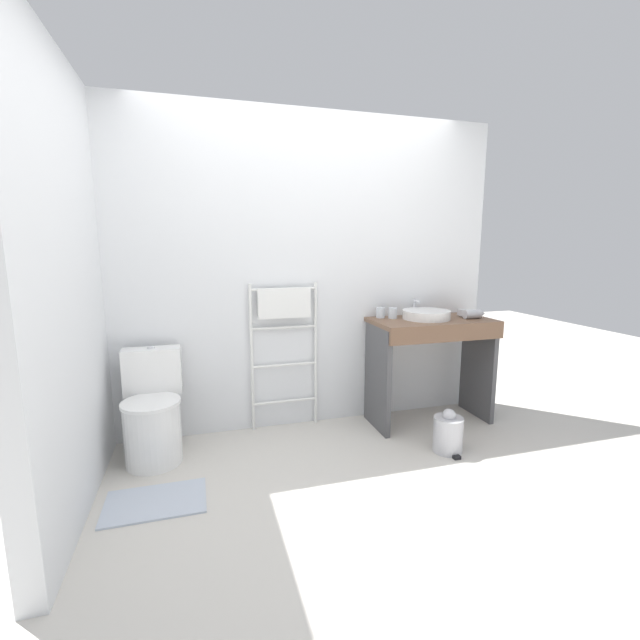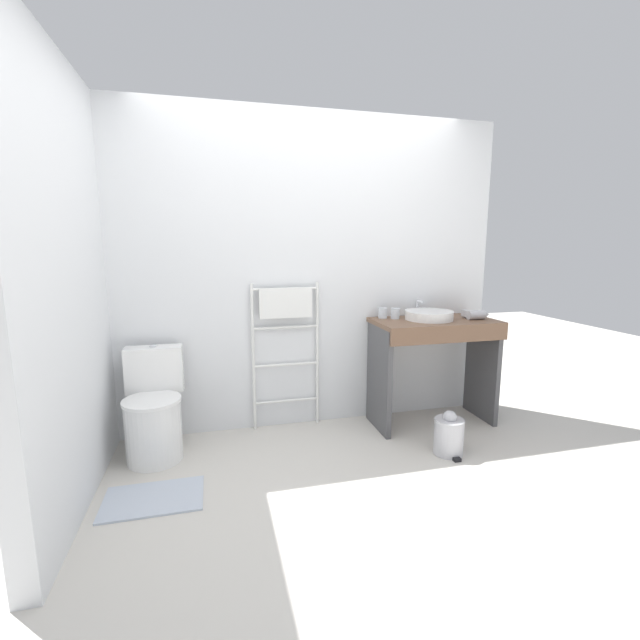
# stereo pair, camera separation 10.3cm
# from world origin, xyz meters

# --- Properties ---
(ground_plane) EXTENTS (12.00, 12.00, 0.00)m
(ground_plane) POSITION_xyz_m (0.00, 0.00, 0.00)
(ground_plane) COLOR beige
(wall_back) EXTENTS (3.19, 0.12, 2.48)m
(wall_back) POSITION_xyz_m (0.00, 1.31, 1.24)
(wall_back) COLOR silver
(wall_back) RESTS_ON ground_plane
(wall_side) EXTENTS (0.12, 1.87, 2.48)m
(wall_side) POSITION_xyz_m (-1.53, 0.62, 1.24)
(wall_side) COLOR silver
(wall_side) RESTS_ON ground_plane
(toilet) EXTENTS (0.39, 0.51, 0.76)m
(toilet) POSITION_xyz_m (-1.17, 0.93, 0.31)
(toilet) COLOR white
(toilet) RESTS_ON ground_plane
(towel_radiator) EXTENTS (0.54, 0.06, 1.18)m
(towel_radiator) POSITION_xyz_m (-0.19, 1.20, 0.87)
(towel_radiator) COLOR white
(towel_radiator) RESTS_ON ground_plane
(vanity_counter) EXTENTS (0.98, 0.52, 0.87)m
(vanity_counter) POSITION_xyz_m (0.98, 0.97, 0.59)
(vanity_counter) COLOR brown
(vanity_counter) RESTS_ON ground_plane
(sink_basin) EXTENTS (0.38, 0.38, 0.07)m
(sink_basin) POSITION_xyz_m (0.94, 1.01, 0.91)
(sink_basin) COLOR white
(sink_basin) RESTS_ON vanity_counter
(faucet) EXTENTS (0.02, 0.10, 0.14)m
(faucet) POSITION_xyz_m (0.94, 1.20, 0.96)
(faucet) COLOR silver
(faucet) RESTS_ON vanity_counter
(cup_near_wall) EXTENTS (0.07, 0.07, 0.09)m
(cup_near_wall) POSITION_xyz_m (0.61, 1.17, 0.91)
(cup_near_wall) COLOR silver
(cup_near_wall) RESTS_ON vanity_counter
(cup_near_edge) EXTENTS (0.07, 0.07, 0.09)m
(cup_near_edge) POSITION_xyz_m (0.69, 1.11, 0.92)
(cup_near_edge) COLOR silver
(cup_near_edge) RESTS_ON vanity_counter
(hair_dryer) EXTENTS (0.19, 0.17, 0.08)m
(hair_dryer) POSITION_xyz_m (1.32, 0.93, 0.91)
(hair_dryer) COLOR #B7B7BC
(hair_dryer) RESTS_ON vanity_counter
(trash_bin) EXTENTS (0.21, 0.24, 0.32)m
(trash_bin) POSITION_xyz_m (0.84, 0.46, 0.14)
(trash_bin) COLOR #B7B7BC
(trash_bin) RESTS_ON ground_plane
(bath_mat) EXTENTS (0.56, 0.36, 0.01)m
(bath_mat) POSITION_xyz_m (-1.13, 0.38, 0.01)
(bath_mat) COLOR #B2BCCC
(bath_mat) RESTS_ON ground_plane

